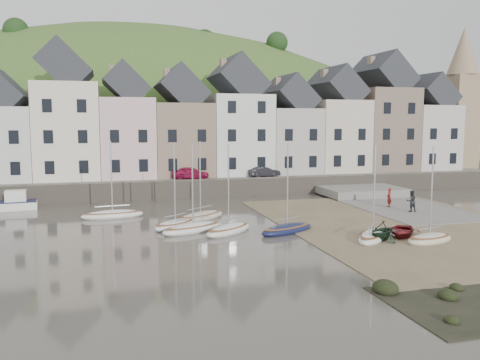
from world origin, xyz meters
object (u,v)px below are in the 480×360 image
object	(u,v)px
rowboat_white	(376,232)
person_red	(389,197)
sailboat_0	(113,214)
car_left	(191,173)
person_dark	(411,201)
rowboat_green	(382,231)
car_right	(265,172)
rowboat_red	(402,231)

from	to	relation	value
rowboat_white	person_red	world-z (taller)	person_red
sailboat_0	car_left	size ratio (longest dim) A/B	1.65
rowboat_white	person_dark	distance (m)	10.39
sailboat_0	rowboat_white	xyz separation A→B (m)	(16.65, -11.60, 0.10)
rowboat_green	person_red	bearing A→B (deg)	115.11
rowboat_white	person_red	xyz separation A→B (m)	(6.92, 9.74, 0.60)
person_red	person_dark	size ratio (longest dim) A/B	0.94
rowboat_white	sailboat_0	bearing A→B (deg)	-133.02
rowboat_white	car_right	world-z (taller)	car_right
rowboat_red	car_right	bearing A→B (deg)	133.51
person_red	car_right	bearing A→B (deg)	-101.94
rowboat_green	person_red	size ratio (longest dim) A/B	1.46
sailboat_0	rowboat_red	bearing A→B (deg)	-32.65
sailboat_0	car_right	size ratio (longest dim) A/B	1.87
sailboat_0	person_red	xyz separation A→B (m)	(23.58, -1.86, 0.69)
rowboat_white	car_left	world-z (taller)	car_left
sailboat_0	rowboat_red	distance (m)	21.91
car_right	rowboat_white	bearing A→B (deg)	174.33
person_red	car_left	xyz separation A→B (m)	(-15.43, 12.85, 1.30)
rowboat_green	person_dark	xyz separation A→B (m)	(7.67, 8.26, 0.30)
person_red	rowboat_red	bearing A→B (deg)	21.01
person_dark	car_left	world-z (taller)	car_left
person_red	person_dark	bearing A→B (deg)	60.06
rowboat_red	person_red	world-z (taller)	person_red
person_red	person_dark	world-z (taller)	person_dark
rowboat_green	car_left	bearing A→B (deg)	167.93
rowboat_green	rowboat_red	xyz separation A→B (m)	(2.01, 0.83, -0.31)
rowboat_white	car_right	bearing A→B (deg)	172.93
sailboat_0	rowboat_white	bearing A→B (deg)	-34.87
rowboat_white	rowboat_green	bearing A→B (deg)	-19.61
person_dark	car_right	distance (m)	17.32
rowboat_green	car_left	xyz separation A→B (m)	(-8.30, 23.64, 1.55)
rowboat_white	rowboat_red	world-z (taller)	rowboat_red
rowboat_white	rowboat_red	bearing A→B (deg)	75.01
person_red	person_dark	xyz separation A→B (m)	(0.53, -2.53, 0.05)
person_dark	car_left	bearing A→B (deg)	-43.23
rowboat_white	rowboat_green	xyz separation A→B (m)	(-0.21, -1.05, 0.34)
car_left	car_right	xyz separation A→B (m)	(8.08, 0.00, -0.10)
rowboat_green	person_dark	size ratio (longest dim) A/B	1.37
rowboat_green	car_right	bearing A→B (deg)	149.12
rowboat_green	person_dark	bearing A→B (deg)	105.72
person_dark	car_left	xyz separation A→B (m)	(-15.96, 15.39, 1.25)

